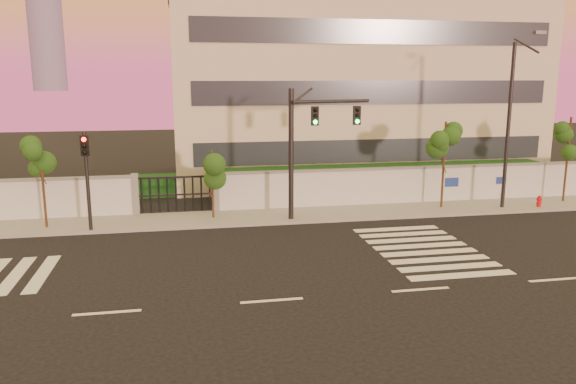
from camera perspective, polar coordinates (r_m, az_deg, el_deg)
ground at (r=18.04m, az=-1.66°, el=-10.99°), size 120.00×120.00×0.00m
sidewalk at (r=27.93m, az=-5.07°, el=-2.62°), size 60.00×3.00×0.15m
perimeter_wall at (r=29.17m, az=-5.20°, el=0.00°), size 60.00×0.36×2.20m
hedge_row at (r=32.00m, az=-3.78°, el=0.60°), size 41.00×4.25×1.80m
institutional_building at (r=40.15m, az=6.16°, el=10.48°), size 24.40×12.40×12.25m
road_markings at (r=21.39m, az=-7.49°, el=-7.36°), size 57.00×7.62×0.02m
street_tree_c at (r=27.59m, az=-23.74°, el=2.64°), size 1.41×1.12×4.19m
street_tree_d at (r=27.38m, az=-7.68°, el=2.35°), size 1.36×1.08×3.48m
street_tree_e at (r=30.36m, az=15.65°, el=4.59°), size 1.50×1.19×4.66m
street_tree_f at (r=34.28m, az=26.66°, el=4.72°), size 1.51×1.20×4.80m
traffic_signal_main at (r=26.81m, az=2.02°, el=5.46°), size 4.03×0.86×6.41m
traffic_signal_secondary at (r=26.33m, az=-19.79°, el=2.16°), size 0.36×0.34×4.59m
streetlight_east at (r=31.04m, az=21.72°, el=7.03°), size 0.54×2.17×9.03m
fire_hydrant at (r=32.64m, az=24.14°, el=-0.97°), size 0.29×0.28×0.76m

